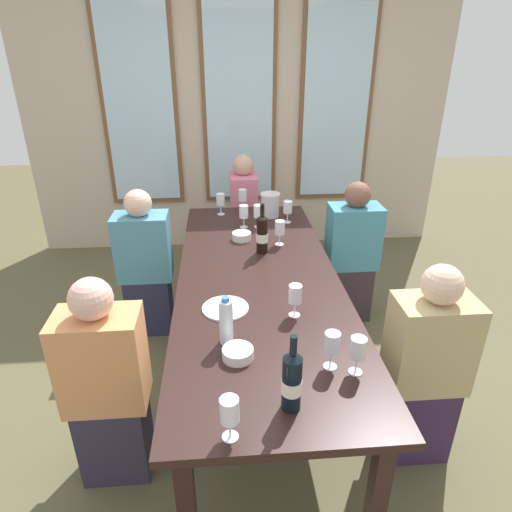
{
  "coord_description": "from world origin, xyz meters",
  "views": [
    {
      "loc": [
        -0.2,
        -2.32,
        1.99
      ],
      "look_at": [
        0.0,
        0.19,
        0.79
      ],
      "focal_mm": 31.12,
      "sensor_mm": 36.0,
      "label": 1
    }
  ],
  "objects_px": {
    "wine_glass_6": "(358,350)",
    "seated_person_4": "(244,216)",
    "wine_bottle_1": "(262,234)",
    "wine_glass_0": "(244,212)",
    "white_plate_0": "(225,308)",
    "water_bottle": "(226,321)",
    "wine_glass_3": "(280,228)",
    "wine_glass_7": "(258,212)",
    "wine_glass_4": "(295,296)",
    "wine_glass_1": "(229,412)",
    "wine_glass_2": "(243,196)",
    "metal_pitcher": "(270,205)",
    "seated_person_3": "(424,371)",
    "wine_glass_9": "(288,208)",
    "seated_person_1": "(351,256)",
    "tasting_bowl_0": "(238,353)",
    "seated_person_0": "(145,267)",
    "tasting_bowl_1": "(242,236)",
    "wine_glass_8": "(221,201)",
    "wine_glass_5": "(332,344)",
    "dining_table": "(259,287)",
    "seated_person_2": "(107,388)",
    "wine_bottle_0": "(292,381)"
  },
  "relations": [
    {
      "from": "wine_bottle_1",
      "to": "seated_person_2",
      "type": "distance_m",
      "value": 1.34
    },
    {
      "from": "wine_glass_8",
      "to": "wine_glass_5",
      "type": "bearing_deg",
      "value": -76.98
    },
    {
      "from": "metal_pitcher",
      "to": "wine_glass_8",
      "type": "bearing_deg",
      "value": 169.03
    },
    {
      "from": "wine_glass_9",
      "to": "seated_person_1",
      "type": "relative_size",
      "value": 0.16
    },
    {
      "from": "wine_glass_6",
      "to": "seated_person_4",
      "type": "height_order",
      "value": "seated_person_4"
    },
    {
      "from": "wine_glass_7",
      "to": "wine_glass_4",
      "type": "bearing_deg",
      "value": -86.24
    },
    {
      "from": "white_plate_0",
      "to": "wine_glass_3",
      "type": "relative_size",
      "value": 1.41
    },
    {
      "from": "wine_bottle_1",
      "to": "wine_glass_3",
      "type": "distance_m",
      "value": 0.18
    },
    {
      "from": "wine_glass_1",
      "to": "wine_glass_9",
      "type": "height_order",
      "value": "same"
    },
    {
      "from": "wine_glass_2",
      "to": "wine_glass_6",
      "type": "bearing_deg",
      "value": -80.11
    },
    {
      "from": "wine_glass_9",
      "to": "seated_person_3",
      "type": "bearing_deg",
      "value": -72.81
    },
    {
      "from": "white_plate_0",
      "to": "seated_person_3",
      "type": "xyz_separation_m",
      "value": [
        0.98,
        -0.31,
        -0.22
      ]
    },
    {
      "from": "wine_glass_1",
      "to": "wine_glass_2",
      "type": "xyz_separation_m",
      "value": [
        0.17,
        2.38,
        -0.0
      ]
    },
    {
      "from": "wine_glass_2",
      "to": "wine_glass_0",
      "type": "bearing_deg",
      "value": -91.92
    },
    {
      "from": "wine_glass_1",
      "to": "wine_glass_2",
      "type": "height_order",
      "value": "same"
    },
    {
      "from": "wine_glass_6",
      "to": "seated_person_3",
      "type": "height_order",
      "value": "seated_person_3"
    },
    {
      "from": "water_bottle",
      "to": "seated_person_4",
      "type": "relative_size",
      "value": 0.22
    },
    {
      "from": "seated_person_2",
      "to": "seated_person_3",
      "type": "distance_m",
      "value": 1.55
    },
    {
      "from": "white_plate_0",
      "to": "tasting_bowl_0",
      "type": "height_order",
      "value": "tasting_bowl_0"
    },
    {
      "from": "tasting_bowl_0",
      "to": "wine_glass_4",
      "type": "bearing_deg",
      "value": 46.26
    },
    {
      "from": "tasting_bowl_0",
      "to": "wine_glass_6",
      "type": "height_order",
      "value": "wine_glass_6"
    },
    {
      "from": "seated_person_3",
      "to": "white_plate_0",
      "type": "bearing_deg",
      "value": 162.22
    },
    {
      "from": "wine_glass_0",
      "to": "wine_bottle_1",
      "type": "bearing_deg",
      "value": -78.25
    },
    {
      "from": "tasting_bowl_0",
      "to": "wine_glass_9",
      "type": "relative_size",
      "value": 0.8
    },
    {
      "from": "wine_glass_3",
      "to": "seated_person_0",
      "type": "bearing_deg",
      "value": 171.04
    },
    {
      "from": "water_bottle",
      "to": "wine_glass_4",
      "type": "relative_size",
      "value": 1.38
    },
    {
      "from": "wine_bottle_1",
      "to": "wine_glass_0",
      "type": "bearing_deg",
      "value": 101.75
    },
    {
      "from": "water_bottle",
      "to": "wine_glass_3",
      "type": "xyz_separation_m",
      "value": [
        0.39,
        1.08,
        0.01
      ]
    },
    {
      "from": "white_plate_0",
      "to": "seated_person_1",
      "type": "relative_size",
      "value": 0.22
    },
    {
      "from": "wine_glass_8",
      "to": "seated_person_1",
      "type": "relative_size",
      "value": 0.16
    },
    {
      "from": "wine_bottle_1",
      "to": "wine_glass_8",
      "type": "relative_size",
      "value": 1.95
    },
    {
      "from": "white_plate_0",
      "to": "water_bottle",
      "type": "distance_m",
      "value": 0.31
    },
    {
      "from": "dining_table",
      "to": "wine_glass_8",
      "type": "distance_m",
      "value": 1.14
    },
    {
      "from": "metal_pitcher",
      "to": "seated_person_4",
      "type": "distance_m",
      "value": 0.69
    },
    {
      "from": "wine_glass_6",
      "to": "wine_glass_9",
      "type": "relative_size",
      "value": 1.0
    },
    {
      "from": "tasting_bowl_1",
      "to": "seated_person_3",
      "type": "xyz_separation_m",
      "value": [
        0.84,
        -1.22,
        -0.24
      ]
    },
    {
      "from": "dining_table",
      "to": "wine_glass_4",
      "type": "xyz_separation_m",
      "value": [
        0.15,
        -0.42,
        0.18
      ]
    },
    {
      "from": "wine_bottle_0",
      "to": "tasting_bowl_0",
      "type": "bearing_deg",
      "value": 121.17
    },
    {
      "from": "metal_pitcher",
      "to": "seated_person_3",
      "type": "distance_m",
      "value": 1.8
    },
    {
      "from": "white_plate_0",
      "to": "wine_glass_2",
      "type": "xyz_separation_m",
      "value": [
        0.18,
        1.54,
        0.11
      ]
    },
    {
      "from": "metal_pitcher",
      "to": "seated_person_2",
      "type": "xyz_separation_m",
      "value": [
        -0.95,
        -1.67,
        -0.31
      ]
    },
    {
      "from": "metal_pitcher",
      "to": "white_plate_0",
      "type": "bearing_deg",
      "value": -105.83
    },
    {
      "from": "seated_person_0",
      "to": "seated_person_4",
      "type": "bearing_deg",
      "value": 52.18
    },
    {
      "from": "wine_bottle_0",
      "to": "wine_glass_5",
      "type": "height_order",
      "value": "wine_bottle_0"
    },
    {
      "from": "white_plate_0",
      "to": "metal_pitcher",
      "type": "bearing_deg",
      "value": 74.17
    },
    {
      "from": "wine_glass_1",
      "to": "seated_person_3",
      "type": "bearing_deg",
      "value": 28.49
    },
    {
      "from": "wine_glass_5",
      "to": "seated_person_4",
      "type": "xyz_separation_m",
      "value": [
        -0.24,
        2.44,
        -0.34
      ]
    },
    {
      "from": "white_plate_0",
      "to": "tasting_bowl_1",
      "type": "height_order",
      "value": "tasting_bowl_1"
    },
    {
      "from": "water_bottle",
      "to": "wine_glass_3",
      "type": "height_order",
      "value": "water_bottle"
    },
    {
      "from": "wine_glass_6",
      "to": "seated_person_2",
      "type": "distance_m",
      "value": 1.18
    }
  ]
}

